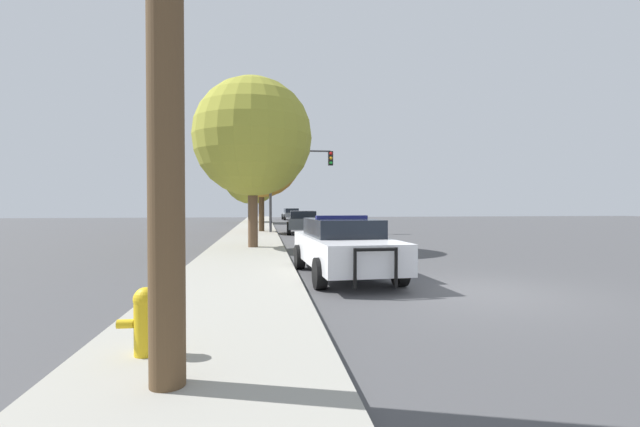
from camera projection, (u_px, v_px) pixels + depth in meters
ground_plane at (477, 292)px, 8.97m from camera, size 110.00×110.00×0.00m
sidewalk_left at (229, 296)px, 8.29m from camera, size 3.00×110.00×0.13m
police_car at (343, 246)px, 10.97m from camera, size 2.31×5.08×1.56m
fire_hydrant at (146, 319)px, 4.86m from camera, size 0.62×0.27×0.77m
traffic_light at (296, 173)px, 26.97m from camera, size 4.05×0.35×5.28m
car_background_distant at (291, 214)px, 52.11m from camera, size 2.20×4.39×1.40m
car_background_midblock at (303, 221)px, 27.28m from camera, size 2.21×4.37×1.45m
tree_sidewalk_mid at (261, 158)px, 27.60m from camera, size 5.15×5.15×7.33m
tree_sidewalk_far at (252, 175)px, 42.89m from camera, size 5.86×5.86×7.64m
tree_sidewalk_near at (253, 137)px, 17.24m from camera, size 4.79×4.79×6.85m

